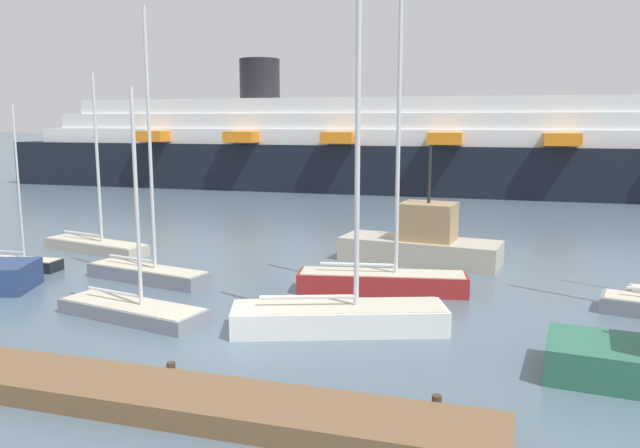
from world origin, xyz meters
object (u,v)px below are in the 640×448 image
at_px(sailboat_1, 132,308).
at_px(cruise_ship, 399,148).
at_px(sailboat_0, 382,278).
at_px(fishing_boat_0, 422,242).
at_px(sailboat_4, 147,269).
at_px(sailboat_3, 339,314).
at_px(sailboat_5, 19,262).
at_px(sailboat_7, 96,243).

bearing_deg(sailboat_1, cruise_ship, 99.40).
relative_size(sailboat_0, cruise_ship, 0.14).
xyz_separation_m(fishing_boat_0, cruise_ship, (-7.15, 34.17, 3.36)).
height_order(sailboat_1, sailboat_4, sailboat_4).
relative_size(sailboat_0, sailboat_1, 1.44).
xyz_separation_m(sailboat_0, sailboat_3, (-0.47, -5.29, -0.04)).
relative_size(sailboat_1, sailboat_3, 0.74).
distance_m(sailboat_0, sailboat_3, 5.31).
bearing_deg(sailboat_4, sailboat_5, -170.13).
relative_size(fishing_boat_0, cruise_ship, 0.10).
bearing_deg(sailboat_1, sailboat_0, 48.59).
bearing_deg(cruise_ship, sailboat_3, -83.46).
relative_size(sailboat_0, sailboat_7, 1.24).
bearing_deg(sailboat_5, sailboat_7, 75.11).
bearing_deg(cruise_ship, sailboat_0, -81.87).
bearing_deg(fishing_boat_0, sailboat_3, -89.12).
height_order(sailboat_1, sailboat_5, sailboat_1).
height_order(sailboat_5, sailboat_7, sailboat_7).
height_order(sailboat_0, sailboat_3, sailboat_0).
xyz_separation_m(sailboat_5, cruise_ship, (11.68, 41.56, 4.02)).
bearing_deg(fishing_boat_0, sailboat_4, -139.26).
height_order(sailboat_3, sailboat_5, sailboat_3).
relative_size(sailboat_1, fishing_boat_0, 1.00).
height_order(sailboat_1, sailboat_3, sailboat_3).
xyz_separation_m(sailboat_0, fishing_boat_0, (0.81, 6.35, 0.42)).
bearing_deg(fishing_boat_0, sailboat_7, -164.44).
relative_size(sailboat_0, sailboat_5, 1.52).
relative_size(sailboat_1, cruise_ship, 0.10).
bearing_deg(sailboat_4, fishing_boat_0, 45.05).
bearing_deg(cruise_ship, sailboat_7, -106.99).
bearing_deg(sailboat_1, sailboat_5, 164.13).
bearing_deg(sailboat_1, sailboat_3, 18.10).
distance_m(sailboat_5, fishing_boat_0, 20.23).
distance_m(sailboat_3, sailboat_5, 18.05).
xyz_separation_m(sailboat_1, fishing_boat_0, (9.01, 12.51, 0.66)).
bearing_deg(sailboat_4, cruise_ship, 95.59).
bearing_deg(cruise_ship, sailboat_4, -96.63).
bearing_deg(sailboat_1, sailboat_4, 128.02).
bearing_deg(cruise_ship, fishing_boat_0, -78.94).
bearing_deg(sailboat_4, sailboat_7, 153.79).
height_order(sailboat_4, sailboat_5, sailboat_4).
bearing_deg(sailboat_3, sailboat_0, 65.59).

